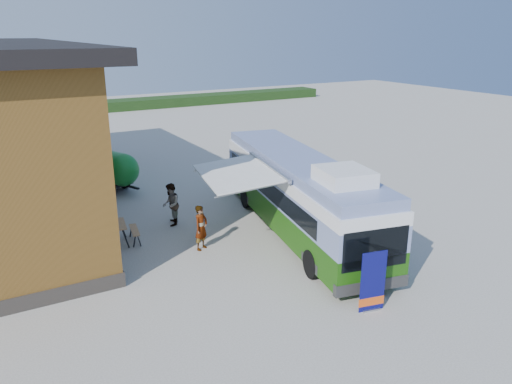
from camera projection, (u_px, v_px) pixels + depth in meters
ground at (290, 246)px, 19.34m from camera, size 100.00×100.00×0.00m
hedge at (159, 102)px, 54.34m from camera, size 40.00×3.00×1.00m
bus at (299, 191)px, 20.17m from camera, size 4.80×12.17×3.66m
awning at (242, 176)px, 19.11m from camera, size 3.44×4.71×0.52m
banner at (372, 287)px, 14.64m from camera, size 0.82×0.29×1.91m
picnic_table at (118, 229)px, 19.34m from camera, size 1.67×1.53×0.84m
person_a at (201, 228)px, 18.80m from camera, size 0.76×0.68×1.75m
person_b at (171, 205)px, 21.16m from camera, size 0.98×1.09×1.83m
slurry_tanker at (99, 165)px, 26.18m from camera, size 3.24×5.27×2.10m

